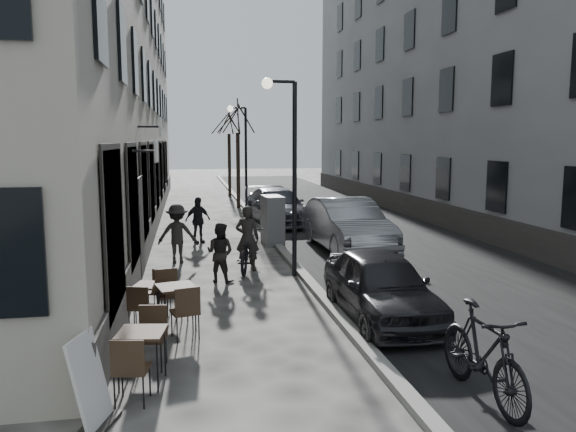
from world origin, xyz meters
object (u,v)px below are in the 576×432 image
object	(u,v)px
sign_board	(91,390)
pedestrian_far	(198,220)
streetlamp_far	(242,148)
bistro_set_c	(151,299)
bistro_set_a	(142,352)
car_far	(277,206)
tree_far	(229,121)
pedestrian_mid	(177,234)
car_mid	(347,225)
moped	(483,354)
bicycle	(247,251)
pedestrian_near	(220,252)
car_near	(381,286)
bistro_set_b	(177,302)
streetlamp_near	(288,155)
utility_cabinet	(273,220)
tree_near	(238,118)

from	to	relation	value
sign_board	pedestrian_far	world-z (taller)	pedestrian_far
streetlamp_far	bistro_set_c	bearing A→B (deg)	-102.36
bistro_set_a	car_far	world-z (taller)	car_far
tree_far	pedestrian_mid	size ratio (longest dim) A/B	3.32
car_mid	moped	distance (m)	10.50
bicycle	pedestrian_mid	size ratio (longest dim) A/B	1.21
pedestrian_near	car_near	distance (m)	4.61
bistro_set_c	bistro_set_b	bearing A→B (deg)	-31.49
bistro_set_a	car_mid	bearing A→B (deg)	66.72
bistro_set_a	sign_board	bearing A→B (deg)	-105.82
tree_far	pedestrian_near	xyz separation A→B (m)	(-1.86, -21.30, -3.91)
pedestrian_mid	sign_board	bearing A→B (deg)	87.46
pedestrian_near	car_near	world-z (taller)	pedestrian_near
moped	streetlamp_far	bearing A→B (deg)	92.63
streetlamp_far	moped	xyz separation A→B (m)	(1.37, -19.43, -2.50)
pedestrian_mid	moped	xyz separation A→B (m)	(4.24, -9.54, -0.20)
moped	bicycle	bearing A→B (deg)	104.54
bistro_set_c	bicycle	world-z (taller)	bicycle
pedestrian_far	streetlamp_near	bearing A→B (deg)	-92.61
streetlamp_near	car_far	xyz separation A→B (m)	(1.17, 9.16, -2.42)
streetlamp_far	car_near	distance (m)	16.06
car_near	streetlamp_far	bearing A→B (deg)	94.17
utility_cabinet	moped	bearing A→B (deg)	-89.37
streetlamp_far	car_near	bearing A→B (deg)	-85.69
bistro_set_c	bicycle	size ratio (longest dim) A/B	0.74
streetlamp_near	bistro_set_a	world-z (taller)	streetlamp_near
streetlamp_near	bicycle	distance (m)	2.90
car_mid	car_far	distance (m)	6.29
bistro_set_c	car_mid	world-z (taller)	car_mid
tree_near	pedestrian_near	world-z (taller)	tree_near
streetlamp_far	car_far	bearing A→B (deg)	-67.56
pedestrian_near	pedestrian_mid	xyz separation A→B (m)	(-1.09, 2.42, 0.10)
sign_board	car_far	distance (m)	17.13
bistro_set_a	car_near	size ratio (longest dim) A/B	0.42
sign_board	car_mid	size ratio (longest dim) A/B	0.23
streetlamp_far	pedestrian_near	distance (m)	12.66
car_mid	pedestrian_mid	bearing A→B (deg)	-172.74
utility_cabinet	pedestrian_far	world-z (taller)	utility_cabinet
tree_far	bistro_set_a	xyz separation A→B (m)	(-3.33, -27.09, -4.17)
tree_far	bicycle	distance (m)	20.64
bistro_set_a	car_mid	size ratio (longest dim) A/B	0.33
streetlamp_near	car_far	distance (m)	9.55
streetlamp_near	bistro_set_c	world-z (taller)	streetlamp_near
tree_near	streetlamp_near	bearing A→B (deg)	-90.28
bistro_set_c	pedestrian_far	world-z (taller)	pedestrian_far
streetlamp_far	utility_cabinet	bearing A→B (deg)	-87.93
utility_cabinet	bicycle	size ratio (longest dim) A/B	0.80
bistro_set_a	bistro_set_b	world-z (taller)	bistro_set_b
streetlamp_far	bicycle	bearing A→B (deg)	-95.00
tree_near	car_far	bearing A→B (deg)	-79.33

